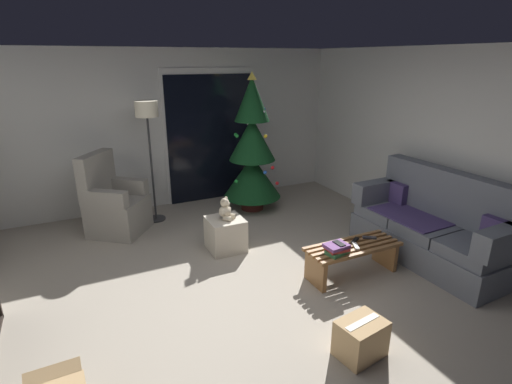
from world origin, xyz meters
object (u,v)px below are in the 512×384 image
object	(u,v)px
couch	(432,228)
remote_white	(356,246)
book_stack	(337,249)
ottoman	(226,234)
cell_phone	(339,243)
remote_black	(355,240)
teddy_bear_cream	(226,210)
coffee_table	(352,255)
remote_graphite	(369,238)
armchair	(114,205)
christmas_tree	(252,152)
cardboard_box_taped_mid_floor	(361,338)
floor_lamp	(147,121)

from	to	relation	value
couch	remote_white	world-z (taller)	couch
remote_white	book_stack	world-z (taller)	book_stack
ottoman	cell_phone	bearing A→B (deg)	-58.08
remote_black	teddy_bear_cream	xyz separation A→B (m)	(-1.13, 1.13, 0.16)
teddy_bear_cream	coffee_table	bearing A→B (deg)	-48.60
ottoman	teddy_bear_cream	distance (m)	0.33
remote_graphite	book_stack	size ratio (longest dim) A/B	0.59
couch	armchair	distance (m)	4.19
christmas_tree	armchair	size ratio (longest dim) A/B	1.91
remote_white	ottoman	bearing A→B (deg)	154.48
remote_graphite	armchair	world-z (taller)	armchair
teddy_bear_cream	armchair	bearing A→B (deg)	135.52
book_stack	armchair	bearing A→B (deg)	128.68
book_stack	christmas_tree	bearing A→B (deg)	86.55
remote_graphite	ottoman	xyz separation A→B (m)	(-1.33, 1.15, -0.17)
remote_graphite	remote_white	size ratio (longest dim) A/B	1.00
couch	armchair	bearing A→B (deg)	143.93
armchair	coffee_table	bearing A→B (deg)	-46.47
armchair	ottoman	bearing A→B (deg)	-44.45
couch	remote_black	xyz separation A→B (m)	(-1.05, 0.15, -0.02)
remote_black	christmas_tree	world-z (taller)	christmas_tree
remote_black	teddy_bear_cream	distance (m)	1.60
cell_phone	cardboard_box_taped_mid_floor	bearing A→B (deg)	-117.98
teddy_bear_cream	cardboard_box_taped_mid_floor	bearing A→B (deg)	-82.25
couch	coffee_table	bearing A→B (deg)	175.59
floor_lamp	teddy_bear_cream	size ratio (longest dim) A/B	6.25
cell_phone	christmas_tree	world-z (taller)	christmas_tree
floor_lamp	armchair	bearing A→B (deg)	-161.93
remote_black	book_stack	xyz separation A→B (m)	(-0.37, -0.15, 0.05)
remote_graphite	floor_lamp	xyz separation A→B (m)	(-1.94, 2.52, 1.12)
book_stack	teddy_bear_cream	world-z (taller)	teddy_bear_cream
christmas_tree	ottoman	xyz separation A→B (m)	(-0.92, -1.15, -0.74)
remote_black	cell_phone	distance (m)	0.38
couch	cardboard_box_taped_mid_floor	xyz separation A→B (m)	(-1.87, -0.96, -0.24)
floor_lamp	teddy_bear_cream	xyz separation A→B (m)	(0.61, -1.38, -0.96)
couch	ottoman	xyz separation A→B (m)	(-2.18, 1.29, -0.19)
cardboard_box_taped_mid_floor	remote_white	bearing A→B (deg)	53.43
armchair	remote_white	bearing A→B (deg)	-47.14
remote_black	remote_white	distance (m)	0.14
remote_black	ottoman	world-z (taller)	ottoman
armchair	teddy_bear_cream	world-z (taller)	armchair
couch	teddy_bear_cream	distance (m)	2.53
cardboard_box_taped_mid_floor	armchair	bearing A→B (deg)	113.80
couch	floor_lamp	world-z (taller)	floor_lamp
remote_white	teddy_bear_cream	xyz separation A→B (m)	(-1.05, 1.24, 0.16)
coffee_table	cell_phone	world-z (taller)	cell_phone
remote_graphite	armchair	xyz separation A→B (m)	(-2.53, 2.33, 0.02)
ottoman	remote_black	bearing A→B (deg)	-44.99
remote_white	remote_black	bearing A→B (deg)	79.25
book_stack	floor_lamp	size ratio (longest dim) A/B	0.15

